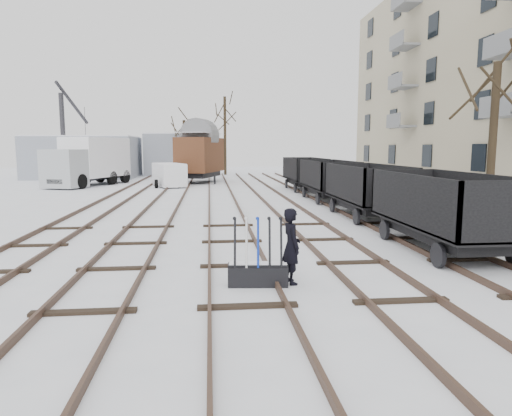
% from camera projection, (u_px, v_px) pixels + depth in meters
% --- Properties ---
extents(ground, '(120.00, 120.00, 0.00)m').
position_uv_depth(ground, '(238.00, 267.00, 11.55)').
color(ground, white).
rests_on(ground, ground).
extents(tracks, '(13.90, 52.00, 0.16)m').
position_uv_depth(tracks, '(222.00, 201.00, 25.03)').
color(tracks, black).
rests_on(tracks, ground).
extents(shed_left, '(10.00, 8.00, 4.10)m').
position_uv_depth(shed_left, '(85.00, 157.00, 45.47)').
color(shed_left, '#8F96A1').
rests_on(shed_left, ground).
extents(shed_right, '(7.00, 6.00, 4.50)m').
position_uv_depth(shed_right, '(179.00, 154.00, 50.29)').
color(shed_right, '#8F96A1').
rests_on(shed_right, ground).
extents(ground_frame, '(1.33, 0.54, 1.49)m').
position_uv_depth(ground_frame, '(258.00, 273.00, 9.94)').
color(ground_frame, black).
rests_on(ground_frame, ground).
extents(worker, '(0.50, 0.68, 1.69)m').
position_uv_depth(worker, '(291.00, 246.00, 10.04)').
color(worker, black).
rests_on(worker, ground).
extents(freight_wagon_a, '(2.21, 5.53, 2.26)m').
position_uv_depth(freight_wagon_a, '(442.00, 222.00, 13.18)').
color(freight_wagon_a, black).
rests_on(freight_wagon_a, ground).
extents(freight_wagon_b, '(2.21, 5.53, 2.26)m').
position_uv_depth(freight_wagon_b, '(367.00, 198.00, 19.49)').
color(freight_wagon_b, black).
rests_on(freight_wagon_b, ground).
extents(freight_wagon_c, '(2.21, 5.53, 2.26)m').
position_uv_depth(freight_wagon_c, '(328.00, 185.00, 25.80)').
color(freight_wagon_c, black).
rests_on(freight_wagon_c, ground).
extents(freight_wagon_d, '(2.21, 5.53, 2.26)m').
position_uv_depth(freight_wagon_d, '(305.00, 178.00, 32.11)').
color(freight_wagon_d, black).
rests_on(freight_wagon_d, ground).
extents(box_van_wagon, '(4.47, 6.14, 4.21)m').
position_uv_depth(box_van_wagon, '(200.00, 154.00, 38.72)').
color(box_van_wagon, black).
rests_on(box_van_wagon, ground).
extents(lorry, '(4.61, 8.69, 3.77)m').
position_uv_depth(lorry, '(90.00, 161.00, 35.74)').
color(lorry, black).
rests_on(lorry, ground).
extents(panel_van, '(2.97, 4.41, 1.79)m').
position_uv_depth(panel_van, '(169.00, 175.00, 34.89)').
color(panel_van, white).
rests_on(panel_van, ground).
extents(crane, '(2.24, 5.41, 9.06)m').
position_uv_depth(crane, '(65.00, 154.00, 43.26)').
color(crane, '#2B2B2F').
rests_on(crane, ground).
extents(tree_near, '(0.30, 0.30, 6.12)m').
position_uv_depth(tree_near, '(492.00, 146.00, 17.09)').
color(tree_near, black).
rests_on(tree_near, ground).
extents(tree_far_left, '(0.30, 0.30, 5.74)m').
position_uv_depth(tree_far_left, '(185.00, 149.00, 46.63)').
color(tree_far_left, black).
rests_on(tree_far_left, ground).
extents(tree_far_right, '(0.30, 0.30, 8.43)m').
position_uv_depth(tree_far_right, '(225.00, 136.00, 49.66)').
color(tree_far_right, black).
rests_on(tree_far_right, ground).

